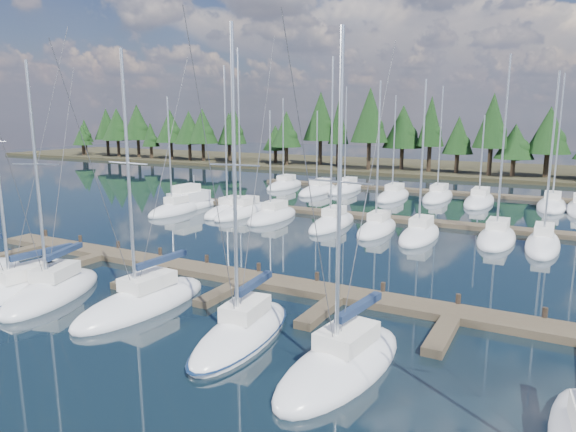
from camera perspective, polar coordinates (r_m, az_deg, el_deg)
The scene contains 12 objects.
ground at distance 41.72m, azimuth 4.62°, elevation -2.68°, with size 260.00×260.00×0.00m, color black.
far_shore at distance 98.99m, azimuth 18.69°, elevation 4.92°, with size 220.00×30.00×0.60m, color #312C1B.
main_dock at distance 30.90m, azimuth -4.86°, elevation -7.23°, with size 44.00×6.13×0.90m.
back_docks at distance 59.81m, azimuth 12.14°, elevation 1.49°, with size 50.00×21.80×0.40m.
front_sailboat_1 at distance 32.38m, azimuth -27.66°, elevation -7.46°, with size 3.80×9.47×15.65m.
front_sailboat_2 at distance 31.62m, azimuth -24.68°, elevation -7.65°, with size 5.20×8.33×13.47m.
front_sailboat_3 at distance 28.29m, azimuth -15.80°, elevation -9.20°, with size 3.50×8.78×13.83m.
front_sailboat_4 at distance 23.70m, azimuth -5.12°, elevation -12.84°, with size 3.45×8.28×14.33m.
front_sailboat_5 at distance 21.09m, azimuth 5.98°, elevation -16.07°, with size 4.04×8.51×13.72m.
back_sailboat_rows at distance 55.41m, azimuth 11.42°, elevation 0.84°, with size 45.15×32.62×17.08m.
motor_yacht_left at distance 56.96m, azimuth -10.92°, elevation 1.35°, with size 3.34×8.72×4.28m.
tree_line at distance 89.17m, azimuth 17.22°, elevation 9.06°, with size 185.46×11.88×14.15m.
Camera 1 is at (16.06, -7.21, 9.88)m, focal length 32.00 mm.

